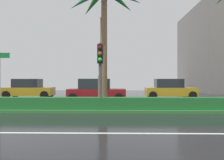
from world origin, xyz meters
The scene contains 9 objects.
ground_plane centered at (0.00, 9.00, -0.05)m, with size 90.00×42.00×0.10m, color black.
median_strip centered at (0.00, 8.00, 0.07)m, with size 85.50×4.00×0.15m, color #2D6B33.
median_hedge centered at (0.00, 6.60, 0.45)m, with size 76.50×0.70×0.60m.
palm_tree_centre_left centered at (4.45, 8.56, 6.04)m, with size 4.54×4.50×7.48m.
traffic_signal_median_right centered at (4.33, 6.46, 2.46)m, with size 0.28×0.43×3.36m.
street_name_sign centered at (-1.19, 7.19, 2.08)m, with size 1.10×0.08×3.00m.
car_in_traffic_leading centered at (-2.75, 15.29, 0.83)m, with size 4.30×2.02×1.72m.
car_in_traffic_second centered at (3.63, 12.10, 0.83)m, with size 4.30×2.02×1.72m.
car_in_traffic_third centered at (9.80, 14.95, 0.83)m, with size 4.30×2.02×1.72m.
Camera 1 is at (5.15, -5.04, 1.66)m, focal length 36.60 mm.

